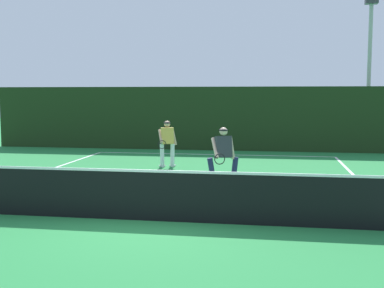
{
  "coord_description": "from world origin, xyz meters",
  "views": [
    {
      "loc": [
        2.41,
        -9.35,
        2.53
      ],
      "look_at": [
        -0.02,
        5.5,
        1.0
      ],
      "focal_mm": 45.72,
      "sensor_mm": 36.0,
      "label": 1
    }
  ],
  "objects_px": {
    "tennis_ball_extra": "(297,200)",
    "light_pole": "(370,55)",
    "player_far": "(167,142)",
    "tennis_ball": "(313,176)",
    "player_near": "(223,154)"
  },
  "relations": [
    {
      "from": "player_far",
      "to": "tennis_ball",
      "type": "bearing_deg",
      "value": 142.65
    },
    {
      "from": "player_far",
      "to": "tennis_ball",
      "type": "distance_m",
      "value": 5.13
    },
    {
      "from": "tennis_ball",
      "to": "tennis_ball_extra",
      "type": "height_order",
      "value": "same"
    },
    {
      "from": "player_far",
      "to": "light_pole",
      "type": "relative_size",
      "value": 0.23
    },
    {
      "from": "tennis_ball",
      "to": "light_pole",
      "type": "relative_size",
      "value": 0.01
    },
    {
      "from": "tennis_ball_extra",
      "to": "light_pole",
      "type": "height_order",
      "value": "light_pole"
    },
    {
      "from": "tennis_ball",
      "to": "tennis_ball_extra",
      "type": "bearing_deg",
      "value": -100.46
    },
    {
      "from": "tennis_ball_extra",
      "to": "light_pole",
      "type": "xyz_separation_m",
      "value": [
        3.8,
        12.26,
        4.3
      ]
    },
    {
      "from": "player_near",
      "to": "tennis_ball",
      "type": "relative_size",
      "value": 25.04
    },
    {
      "from": "player_far",
      "to": "tennis_ball_extra",
      "type": "xyz_separation_m",
      "value": [
        4.21,
        -4.94,
        -0.86
      ]
    },
    {
      "from": "player_near",
      "to": "player_far",
      "type": "xyz_separation_m",
      "value": [
        -2.31,
        3.48,
        -0.02
      ]
    },
    {
      "from": "player_far",
      "to": "player_near",
      "type": "bearing_deg",
      "value": 101.2
    },
    {
      "from": "player_near",
      "to": "player_far",
      "type": "height_order",
      "value": "player_near"
    },
    {
      "from": "tennis_ball_extra",
      "to": "light_pole",
      "type": "distance_m",
      "value": 13.54
    },
    {
      "from": "tennis_ball",
      "to": "light_pole",
      "type": "distance_m",
      "value": 10.13
    }
  ]
}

